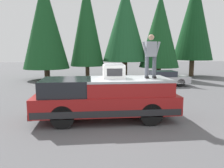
# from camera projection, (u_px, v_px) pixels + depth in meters

# --- Properties ---
(ground_plane) EXTENTS (90.00, 90.00, 0.00)m
(ground_plane) POSITION_uv_depth(u_px,v_px,m) (114.00, 121.00, 8.48)
(ground_plane) COLOR #565659
(pickup_truck) EXTENTS (2.01, 5.54, 1.65)m
(pickup_truck) POSITION_uv_depth(u_px,v_px,m) (106.00, 98.00, 8.61)
(pickup_truck) COLOR maroon
(pickup_truck) RESTS_ON ground
(compressor_unit) EXTENTS (0.65, 0.84, 0.56)m
(compressor_unit) POSITION_uv_depth(u_px,v_px,m) (114.00, 71.00, 8.56)
(compressor_unit) COLOR white
(compressor_unit) RESTS_ON pickup_truck
(person_on_truck_bed) EXTENTS (0.29, 0.72, 1.69)m
(person_on_truck_bed) POSITION_uv_depth(u_px,v_px,m) (151.00, 55.00, 8.45)
(person_on_truck_bed) COLOR #4C515B
(person_on_truck_bed) RESTS_ON pickup_truck
(parked_car_silver) EXTENTS (1.64, 4.10, 1.16)m
(parked_car_silver) POSITION_uv_depth(u_px,v_px,m) (162.00, 78.00, 17.00)
(parked_car_silver) COLOR silver
(parked_car_silver) RESTS_ON ground
(conifer_far_left) EXTENTS (4.08, 4.08, 10.27)m
(conifer_far_left) POSITION_uv_depth(u_px,v_px,m) (194.00, 19.00, 22.59)
(conifer_far_left) COLOR #4C3826
(conifer_far_left) RESTS_ON ground
(conifer_left) EXTENTS (3.87, 3.87, 8.17)m
(conifer_left) POSITION_uv_depth(u_px,v_px,m) (160.00, 31.00, 21.08)
(conifer_left) COLOR #4C3826
(conifer_left) RESTS_ON ground
(conifer_center_left) EXTENTS (4.41, 4.41, 9.01)m
(conifer_center_left) POSITION_uv_depth(u_px,v_px,m) (125.00, 24.00, 21.42)
(conifer_center_left) COLOR #4C3826
(conifer_center_left) RESTS_ON ground
(conifer_center_right) EXTENTS (3.28, 3.28, 9.41)m
(conifer_center_right) POSITION_uv_depth(u_px,v_px,m) (87.00, 23.00, 20.84)
(conifer_center_right) COLOR #4C3826
(conifer_center_right) RESTS_ON ground
(conifer_right) EXTENTS (4.22, 4.22, 9.24)m
(conifer_right) POSITION_uv_depth(u_px,v_px,m) (45.00, 24.00, 19.90)
(conifer_right) COLOR #4C3826
(conifer_right) RESTS_ON ground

